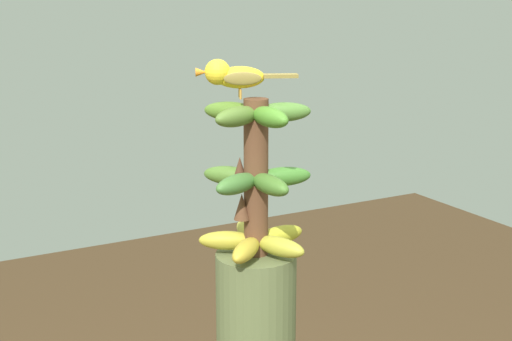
# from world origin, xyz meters

# --- Properties ---
(banana_bunch) EXTENTS (0.26, 0.26, 0.36)m
(banana_bunch) POSITION_xyz_m (-0.00, -0.00, 1.55)
(banana_bunch) COLOR brown
(banana_bunch) RESTS_ON banana_tree
(perched_bird) EXTENTS (0.11, 0.21, 0.09)m
(perched_bird) POSITION_xyz_m (-0.03, -0.04, 1.78)
(perched_bird) COLOR #C68933
(perched_bird) RESTS_ON banana_bunch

